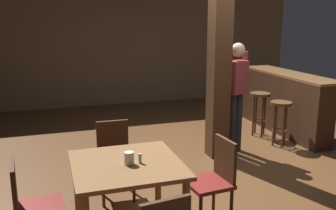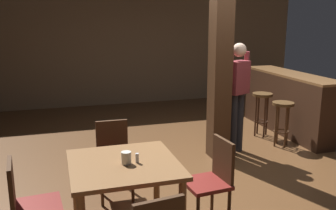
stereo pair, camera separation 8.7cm
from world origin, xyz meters
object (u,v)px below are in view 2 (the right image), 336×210
Objects in this scene: chair_west at (28,203)px; bar_counter at (286,103)px; bar_stool_mid at (262,104)px; napkin_cup at (126,158)px; salt_shaker at (137,158)px; standing_person at (238,90)px; dining_table at (124,174)px; chair_east at (213,177)px; chair_north at (114,155)px; bar_stool_near at (283,113)px.

bar_counter is (4.34, 2.55, 0.05)m from chair_west.
bar_stool_mid is at bearing -173.88° from bar_counter.
chair_west is 7.55× the size of napkin_cup.
salt_shaker is 2.74m from standing_person.
bar_counter is at bearing 35.88° from dining_table.
chair_north is at bearing 133.27° from chair_east.
bar_counter is 2.97× the size of bar_stool_mid.
salt_shaker is (0.10, -0.00, -0.01)m from napkin_cup.
napkin_cup is (0.02, -0.04, 0.18)m from dining_table.
bar_counter reaches higher than bar_stool_mid.
bar_stool_near is at bearing 2.97° from standing_person.
bar_counter is 0.82m from bar_stool_near.
dining_table is 1.13× the size of chair_north.
salt_shaker is (0.08, -0.96, 0.31)m from chair_north.
salt_shaker reaches higher than bar_stool_mid.
dining_table is 0.43× the size of bar_counter.
chair_west is 1.14× the size of bar_stool_mid.
bar_stool_mid is (-0.03, 0.59, 0.03)m from bar_stool_near.
bar_stool_mid is at bearing 39.85° from dining_table.
chair_east is at bearing -129.51° from bar_stool_mid.
chair_north reaches higher than napkin_cup.
bar_stool_near is at bearing -87.04° from bar_stool_mid.
bar_stool_mid is at bearing 40.50° from napkin_cup.
napkin_cup is 0.16× the size of bar_stool_near.
bar_stool_mid reaches higher than bar_stool_near.
bar_counter is 0.53m from bar_stool_mid.
chair_east is 9.62× the size of salt_shaker.
standing_person is at bearing 43.08° from salt_shaker.
standing_person reaches higher than bar_counter.
bar_stool_near is 0.59m from bar_stool_mid.
chair_north is at bearing 94.71° from salt_shaker.
napkin_cup is at bearing -91.45° from chair_north.
bar_counter is 3.12× the size of bar_stool_near.
chair_east is 2.25m from standing_person.
standing_person is (2.11, 1.82, 0.35)m from dining_table.
dining_table is at bearing 158.99° from salt_shaker.
chair_east is at bearing -137.76° from bar_stool_near.
chair_north is 1.01m from salt_shaker.
salt_shaker is 0.12× the size of bar_stool_mid.
bar_stool_near is at bearing 26.30° from chair_west.
chair_east is at bearing -123.39° from standing_person.
bar_stool_near is (2.96, 1.91, -0.27)m from napkin_cup.
napkin_cup is 3.85m from bar_stool_mid.
bar_counter is at bearing 36.48° from napkin_cup.
standing_person reaches higher than chair_east.
salt_shaker is 3.44m from bar_stool_near.
chair_west is 0.52× the size of standing_person.
chair_north is 3.79m from bar_counter.
bar_stool_near is at bearing 18.03° from chair_north.
chair_east is at bearing 2.04° from napkin_cup.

